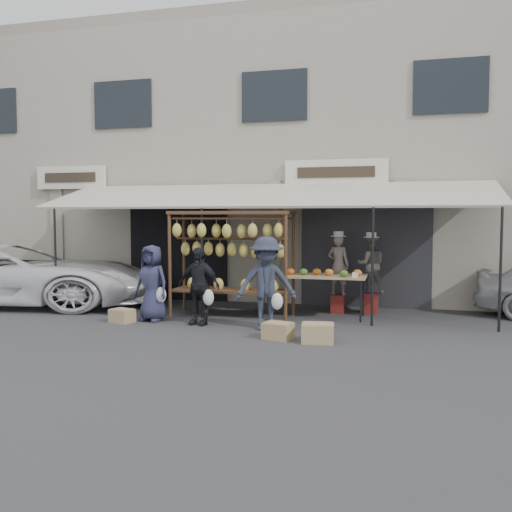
# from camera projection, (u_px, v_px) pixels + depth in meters

# --- Properties ---
(ground_plane) EXTENTS (90.00, 90.00, 0.00)m
(ground_plane) POSITION_uv_depth(u_px,v_px,m) (231.00, 330.00, 10.62)
(ground_plane) COLOR #2D2D30
(shophouse) EXTENTS (24.00, 6.15, 7.30)m
(shophouse) POSITION_uv_depth(u_px,v_px,m) (297.00, 164.00, 16.62)
(shophouse) COLOR #A39C8B
(shophouse) RESTS_ON ground_plane
(awning) EXTENTS (10.00, 2.35, 2.92)m
(awning) POSITION_uv_depth(u_px,v_px,m) (262.00, 196.00, 12.63)
(awning) COLOR #B9B4A2
(awning) RESTS_ON ground_plane
(banana_rack) EXTENTS (2.60, 0.90, 2.24)m
(banana_rack) POSITION_uv_depth(u_px,v_px,m) (231.00, 243.00, 12.00)
(banana_rack) COLOR #3D2414
(banana_rack) RESTS_ON ground_plane
(produce_table) EXTENTS (1.70, 0.90, 1.04)m
(produce_table) POSITION_uv_depth(u_px,v_px,m) (325.00, 276.00, 11.91)
(produce_table) COLOR tan
(produce_table) RESTS_ON ground_plane
(vendor_left) EXTENTS (0.53, 0.40, 1.32)m
(vendor_left) POSITION_uv_depth(u_px,v_px,m) (338.00, 265.00, 12.47)
(vendor_left) COLOR gray
(vendor_left) RESTS_ON stool_left
(vendor_right) EXTENTS (0.67, 0.55, 1.25)m
(vendor_right) POSITION_uv_depth(u_px,v_px,m) (371.00, 264.00, 12.42)
(vendor_right) COLOR slate
(vendor_right) RESTS_ON stool_right
(customer_left) EXTENTS (0.84, 0.63, 1.55)m
(customer_left) POSITION_uv_depth(u_px,v_px,m) (152.00, 283.00, 11.55)
(customer_left) COLOR #282A46
(customer_left) RESTS_ON ground_plane
(customer_mid) EXTENTS (0.94, 0.49, 1.53)m
(customer_mid) POSITION_uv_depth(u_px,v_px,m) (199.00, 286.00, 11.16)
(customer_mid) COLOR black
(customer_mid) RESTS_ON ground_plane
(customer_right) EXTENTS (1.27, 0.96, 1.75)m
(customer_right) POSITION_uv_depth(u_px,v_px,m) (266.00, 283.00, 10.65)
(customer_right) COLOR #292F3F
(customer_right) RESTS_ON ground_plane
(stool_left) EXTENTS (0.32, 0.32, 0.40)m
(stool_left) POSITION_uv_depth(u_px,v_px,m) (338.00, 304.00, 12.53)
(stool_left) COLOR maroon
(stool_left) RESTS_ON ground_plane
(stool_right) EXTENTS (0.41, 0.41, 0.45)m
(stool_right) POSITION_uv_depth(u_px,v_px,m) (370.00, 303.00, 12.48)
(stool_right) COLOR maroon
(stool_right) RESTS_ON ground_plane
(crate_near_a) EXTENTS (0.55, 0.47, 0.29)m
(crate_near_a) POSITION_uv_depth(u_px,v_px,m) (278.00, 331.00, 9.86)
(crate_near_a) COLOR tan
(crate_near_a) RESTS_ON ground_plane
(crate_near_b) EXTENTS (0.58, 0.47, 0.32)m
(crate_near_b) POSITION_uv_depth(u_px,v_px,m) (318.00, 333.00, 9.59)
(crate_near_b) COLOR tan
(crate_near_b) RESTS_ON ground_plane
(crate_far) EXTENTS (0.52, 0.45, 0.27)m
(crate_far) POSITION_uv_depth(u_px,v_px,m) (122.00, 316.00, 11.42)
(crate_far) COLOR tan
(crate_far) RESTS_ON ground_plane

